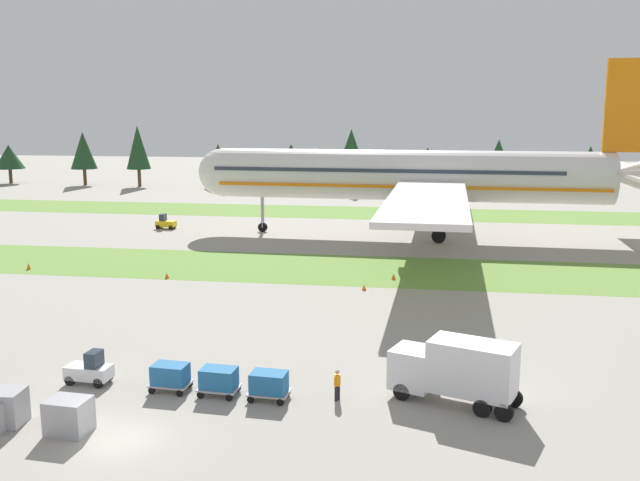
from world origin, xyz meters
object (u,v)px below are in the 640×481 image
at_px(ground_crew_marshaller, 337,384).
at_px(taxiway_marker_2, 364,287).
at_px(cargo_dolly_second, 219,379).
at_px(uld_container_2, 69,416).
at_px(airliner, 422,175).
at_px(baggage_tug, 90,370).
at_px(cargo_dolly_lead, 170,375).
at_px(taxiway_marker_3, 394,276).
at_px(taxiway_marker_0, 167,276).
at_px(uld_container_1, 4,407).
at_px(catering_truck, 456,369).
at_px(cargo_dolly_third, 269,383).
at_px(taxiway_marker_1, 29,266).
at_px(pushback_tractor, 165,223).

height_order(ground_crew_marshaller, taxiway_marker_2, ground_crew_marshaller).
xyz_separation_m(cargo_dolly_second, uld_container_2, (-5.94, -5.62, -0.05)).
height_order(airliner, baggage_tug, airliner).
bearing_deg(baggage_tug, uld_container_2, -158.49).
bearing_deg(cargo_dolly_lead, taxiway_marker_3, -17.77).
bearing_deg(taxiway_marker_0, uld_container_1, -84.07).
bearing_deg(catering_truck, uld_container_1, 125.36).
height_order(cargo_dolly_third, uld_container_1, uld_container_1).
xyz_separation_m(uld_container_2, taxiway_marker_2, (11.87, 29.92, -0.62)).
distance_m(taxiway_marker_1, taxiway_marker_3, 36.28).
xyz_separation_m(cargo_dolly_lead, taxiway_marker_1, (-25.04, 27.22, -0.59)).
distance_m(cargo_dolly_lead, pushback_tractor, 56.60).
xyz_separation_m(cargo_dolly_third, taxiway_marker_1, (-30.83, 27.59, -0.59)).
bearing_deg(pushback_tractor, baggage_tug, 18.22).
distance_m(cargo_dolly_third, catering_truck, 10.18).
distance_m(cargo_dolly_third, taxiway_marker_3, 29.45).
height_order(cargo_dolly_third, taxiway_marker_3, cargo_dolly_third).
height_order(baggage_tug, cargo_dolly_third, baggage_tug).
bearing_deg(pushback_tractor, cargo_dolly_third, 28.10).
relative_size(baggage_tug, ground_crew_marshaller, 1.54).
bearing_deg(cargo_dolly_second, taxiway_marker_2, -10.07).
bearing_deg(catering_truck, taxiway_marker_2, 36.99).
bearing_deg(catering_truck, airliner, 23.00).
xyz_separation_m(uld_container_1, taxiway_marker_2, (15.61, 29.51, -0.65)).
bearing_deg(taxiway_marker_3, taxiway_marker_2, -118.11).
distance_m(cargo_dolly_second, taxiway_marker_0, 28.93).
height_order(airliner, catering_truck, airliner).
bearing_deg(taxiway_marker_1, cargo_dolly_second, -44.45).
distance_m(ground_crew_marshaller, uld_container_1, 17.20).
distance_m(catering_truck, uld_container_1, 23.47).
distance_m(ground_crew_marshaller, uld_container_2, 13.88).
relative_size(uld_container_2, taxiway_marker_1, 3.03).
relative_size(cargo_dolly_second, catering_truck, 0.31).
height_order(ground_crew_marshaller, taxiway_marker_3, ground_crew_marshaller).
xyz_separation_m(cargo_dolly_lead, taxiway_marker_3, (11.21, 28.57, -0.63)).
bearing_deg(taxiway_marker_2, taxiway_marker_0, 175.19).
height_order(cargo_dolly_lead, pushback_tractor, pushback_tractor).
bearing_deg(taxiway_marker_2, pushback_tractor, 135.67).
distance_m(pushback_tractor, ground_crew_marshaller, 60.61).
relative_size(baggage_tug, taxiway_marker_1, 4.05).
relative_size(airliner, uld_container_1, 35.62).
xyz_separation_m(uld_container_2, taxiway_marker_3, (14.25, 34.37, -0.59)).
height_order(uld_container_1, taxiway_marker_1, uld_container_1).
height_order(cargo_dolly_lead, cargo_dolly_second, same).
bearing_deg(ground_crew_marshaller, cargo_dolly_third, 123.60).
bearing_deg(ground_crew_marshaller, catering_truck, -58.19).
xyz_separation_m(cargo_dolly_lead, pushback_tractor, (-20.50, 52.76, -0.10)).
relative_size(pushback_tractor, taxiway_marker_0, 4.97).
relative_size(baggage_tug, taxiway_marker_2, 5.38).
bearing_deg(baggage_tug, ground_crew_marshaller, -87.21).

